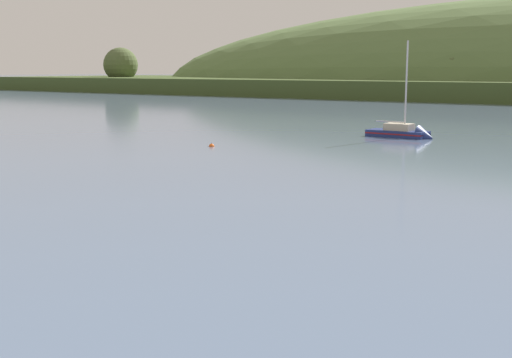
% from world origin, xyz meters
% --- Properties ---
extents(sailboat_midwater_white, '(8.12, 3.41, 12.46)m').
position_xyz_m(sailboat_midwater_white, '(-8.14, 70.69, 0.31)').
color(sailboat_midwater_white, navy).
rests_on(sailboat_midwater_white, ground).
extents(mooring_buoy_midchannel, '(0.59, 0.59, 0.67)m').
position_xyz_m(mooring_buoy_midchannel, '(-21.80, 50.97, 0.00)').
color(mooring_buoy_midchannel, '#EA5B19').
rests_on(mooring_buoy_midchannel, ground).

